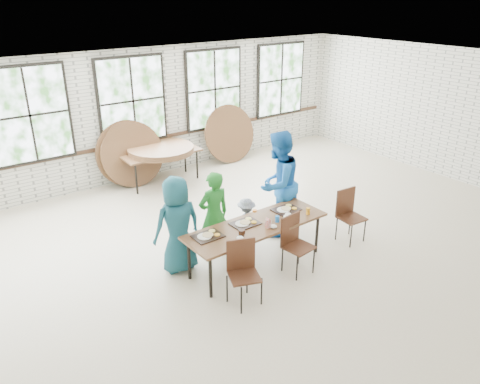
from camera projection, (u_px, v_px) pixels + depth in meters
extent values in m
plane|color=beige|center=(254.00, 256.00, 7.93)|extent=(12.00, 12.00, 0.00)
plane|color=white|center=(257.00, 77.00, 6.74)|extent=(12.00, 12.00, 0.00)
plane|color=silver|center=(133.00, 116.00, 10.64)|extent=(12.00, 0.00, 12.00)
plane|color=silver|center=(462.00, 117.00, 10.62)|extent=(0.00, 9.00, 9.00)
cube|color=#422819|center=(136.00, 142.00, 10.86)|extent=(11.80, 0.05, 0.08)
cube|color=black|center=(29.00, 115.00, 9.25)|extent=(1.62, 0.05, 1.97)
cube|color=white|center=(30.00, 115.00, 9.22)|extent=(1.50, 0.01, 1.85)
cube|color=black|center=(132.00, 101.00, 10.45)|extent=(1.62, 0.05, 1.97)
cube|color=white|center=(133.00, 101.00, 10.43)|extent=(1.50, 0.01, 1.85)
cube|color=black|center=(214.00, 89.00, 11.66)|extent=(1.62, 0.05, 1.97)
cube|color=white|center=(215.00, 89.00, 11.63)|extent=(1.50, 0.01, 1.85)
cube|color=black|center=(280.00, 80.00, 12.86)|extent=(1.62, 0.05, 1.97)
cube|color=white|center=(281.00, 80.00, 12.84)|extent=(1.50, 0.01, 1.85)
cube|color=brown|center=(256.00, 226.00, 7.41)|extent=(2.41, 0.82, 0.04)
cylinder|color=black|center=(211.00, 277.00, 6.74)|extent=(0.05, 0.05, 0.70)
cylinder|color=black|center=(189.00, 259.00, 7.18)|extent=(0.05, 0.05, 0.70)
cylinder|color=black|center=(317.00, 234.00, 7.93)|extent=(0.05, 0.05, 0.70)
cylinder|color=black|center=(293.00, 221.00, 8.37)|extent=(0.05, 0.05, 0.70)
cube|color=#4A2818|center=(244.00, 277.00, 6.57)|extent=(0.54, 0.53, 0.03)
cube|color=#4A2818|center=(241.00, 254.00, 6.64)|extent=(0.40, 0.18, 0.50)
cylinder|color=black|center=(241.00, 301.00, 6.44)|extent=(0.02, 0.02, 0.44)
cylinder|color=black|center=(227.00, 289.00, 6.69)|extent=(0.02, 0.02, 0.44)
cylinder|color=black|center=(262.00, 291.00, 6.64)|extent=(0.02, 0.02, 0.44)
cylinder|color=black|center=(247.00, 280.00, 6.89)|extent=(0.02, 0.02, 0.44)
cube|color=#4A2818|center=(299.00, 247.00, 7.32)|extent=(0.46, 0.45, 0.03)
cube|color=#4A2818|center=(290.00, 229.00, 7.34)|extent=(0.42, 0.08, 0.50)
cylinder|color=black|center=(297.00, 268.00, 7.19)|extent=(0.02, 0.02, 0.44)
cylinder|color=black|center=(282.00, 259.00, 7.44)|extent=(0.02, 0.02, 0.44)
cylinder|color=black|center=(314.00, 261.00, 7.38)|extent=(0.02, 0.02, 0.44)
cylinder|color=black|center=(299.00, 252.00, 7.63)|extent=(0.02, 0.02, 0.44)
cube|color=#4A2818|center=(352.00, 218.00, 8.25)|extent=(0.45, 0.43, 0.03)
cube|color=#4A2818|center=(345.00, 201.00, 8.30)|extent=(0.42, 0.06, 0.50)
cylinder|color=black|center=(351.00, 236.00, 8.12)|extent=(0.02, 0.02, 0.44)
cylinder|color=black|center=(336.00, 229.00, 8.37)|extent=(0.02, 0.02, 0.44)
cylinder|color=black|center=(365.00, 230.00, 8.32)|extent=(0.02, 0.02, 0.44)
cylinder|color=black|center=(350.00, 223.00, 8.57)|extent=(0.02, 0.02, 0.44)
imported|color=navy|center=(177.00, 225.00, 7.28)|extent=(0.81, 0.56, 1.58)
imported|color=#1E7223|center=(214.00, 215.00, 7.67)|extent=(0.57, 0.39, 1.52)
imported|color=#131F3E|center=(246.00, 222.00, 8.16)|extent=(0.59, 0.38, 0.87)
imported|color=blue|center=(278.00, 184.00, 8.33)|extent=(1.12, 0.99, 1.94)
cube|color=brown|center=(161.00, 153.00, 10.69)|extent=(1.81, 0.77, 0.04)
cylinder|color=black|center=(136.00, 179.00, 10.21)|extent=(0.04, 0.04, 0.70)
cylinder|color=black|center=(126.00, 172.00, 10.62)|extent=(0.04, 0.04, 0.70)
cylinder|color=black|center=(197.00, 165.00, 11.07)|extent=(0.04, 0.04, 0.70)
cylinder|color=black|center=(185.00, 158.00, 11.47)|extent=(0.04, 0.04, 0.70)
cube|color=black|center=(208.00, 236.00, 7.03)|extent=(0.44, 0.33, 0.02)
cube|color=black|center=(245.00, 224.00, 7.41)|extent=(0.44, 0.33, 0.02)
cube|color=black|center=(286.00, 210.00, 7.88)|extent=(0.44, 0.33, 0.02)
cylinder|color=black|center=(242.00, 233.00, 7.05)|extent=(0.09, 0.09, 0.09)
cube|color=red|center=(268.00, 224.00, 7.29)|extent=(0.07, 0.06, 0.11)
cylinder|color=blue|center=(277.00, 219.00, 7.47)|extent=(0.07, 0.07, 0.10)
cylinder|color=orange|center=(308.00, 211.00, 7.72)|extent=(0.07, 0.07, 0.11)
cylinder|color=white|center=(289.00, 219.00, 7.46)|extent=(0.17, 0.17, 0.10)
ellipsoid|color=white|center=(240.00, 238.00, 6.95)|extent=(0.11, 0.11, 0.05)
ellipsoid|color=white|center=(273.00, 226.00, 7.29)|extent=(0.11, 0.11, 0.05)
ellipsoid|color=white|center=(288.00, 214.00, 7.68)|extent=(0.11, 0.11, 0.05)
cylinder|color=brown|center=(161.00, 151.00, 10.68)|extent=(1.50, 1.50, 0.04)
cylinder|color=brown|center=(161.00, 149.00, 10.66)|extent=(1.50, 1.50, 0.04)
cylinder|color=brown|center=(161.00, 148.00, 10.64)|extent=(1.50, 1.50, 0.04)
cylinder|color=brown|center=(128.00, 153.00, 10.62)|extent=(1.50, 0.30, 1.49)
cylinder|color=brown|center=(133.00, 154.00, 10.59)|extent=(1.50, 0.45, 1.46)
cylinder|color=brown|center=(230.00, 134.00, 12.07)|extent=(1.50, 0.42, 1.46)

